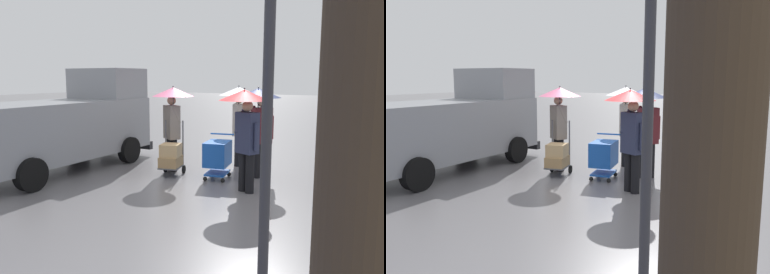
{
  "view_description": "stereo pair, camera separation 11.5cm",
  "coord_description": "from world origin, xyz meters",
  "views": [
    {
      "loc": [
        -4.23,
        7.72,
        2.35
      ],
      "look_at": [
        0.14,
        0.45,
        1.05
      ],
      "focal_mm": 36.44,
      "sensor_mm": 36.0,
      "label": 1
    },
    {
      "loc": [
        -4.33,
        7.66,
        2.35
      ],
      "look_at": [
        0.14,
        0.45,
        1.05
      ],
      "focal_mm": 36.44,
      "sensor_mm": 36.0,
      "label": 2
    }
  ],
  "objects": [
    {
      "name": "slush_patch_mid_street",
      "position": [
        4.9,
        1.23,
        0.0
      ],
      "size": [
        1.94,
        1.94,
        0.01
      ],
      "primitive_type": "cylinder",
      "color": "#999BA0",
      "rests_on": "ground"
    },
    {
      "name": "ground_plane",
      "position": [
        0.0,
        0.0,
        0.0
      ],
      "size": [
        90.0,
        90.0,
        0.0
      ],
      "primitive_type": "plane",
      "color": "slate"
    },
    {
      "name": "bare_tree_near",
      "position": [
        -4.1,
        6.69,
        2.14
      ],
      "size": [
        1.48,
        1.48,
        4.36
      ],
      "color": "#423323",
      "rests_on": "ground"
    },
    {
      "name": "pedestrian_far_side",
      "position": [
        -0.02,
        -1.68,
        1.58
      ],
      "size": [
        1.04,
        1.04,
        2.15
      ],
      "color": "black",
      "rests_on": "ground"
    },
    {
      "name": "hand_dolly_boxes",
      "position": [
        0.94,
        0.1,
        0.47
      ],
      "size": [
        0.68,
        0.81,
        1.32
      ],
      "color": "#515156",
      "rests_on": "ground"
    },
    {
      "name": "pedestrian_white_side",
      "position": [
        1.16,
        -0.32,
        1.58
      ],
      "size": [
        1.04,
        1.04,
        2.15
      ],
      "color": "black",
      "rests_on": "ground"
    },
    {
      "name": "pedestrian_pink_side",
      "position": [
        -0.94,
        -0.8,
        1.57
      ],
      "size": [
        1.04,
        1.04,
        2.15
      ],
      "color": "black",
      "rests_on": "ground"
    },
    {
      "name": "pedestrian_black_side",
      "position": [
        -1.12,
        0.42,
        1.58
      ],
      "size": [
        1.04,
        1.04,
        2.15
      ],
      "color": "black",
      "rests_on": "ground"
    },
    {
      "name": "shopping_cart_vendor",
      "position": [
        -0.16,
        -0.21,
        0.57
      ],
      "size": [
        0.71,
        0.92,
        1.02
      ],
      "color": "#1951B2",
      "rests_on": "ground"
    },
    {
      "name": "cargo_van_parked_right",
      "position": [
        3.69,
        0.87,
        1.18
      ],
      "size": [
        2.3,
        5.39,
        2.6
      ],
      "color": "gray",
      "rests_on": "ground"
    },
    {
      "name": "street_lamp",
      "position": [
        -2.78,
        3.75,
        2.37
      ],
      "size": [
        0.28,
        0.28,
        3.86
      ],
      "color": "#2D2D33",
      "rests_on": "ground"
    }
  ]
}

